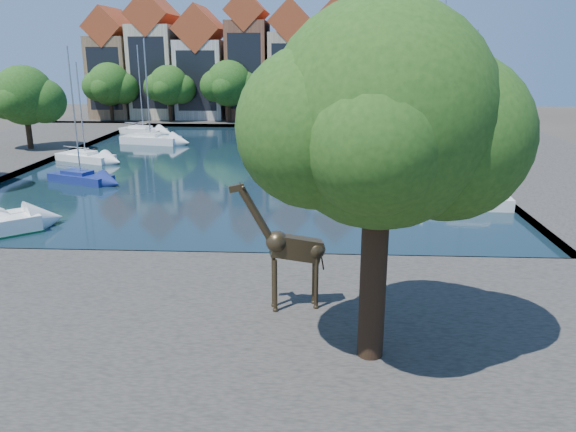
# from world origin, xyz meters

# --- Properties ---
(ground) EXTENTS (160.00, 160.00, 0.00)m
(ground) POSITION_xyz_m (0.00, 0.00, 0.00)
(ground) COLOR #38332B
(ground) RESTS_ON ground
(water_basin) EXTENTS (38.00, 50.00, 0.08)m
(water_basin) POSITION_xyz_m (0.00, 24.00, 0.04)
(water_basin) COLOR black
(water_basin) RESTS_ON ground
(near_quay) EXTENTS (50.00, 14.00, 0.50)m
(near_quay) POSITION_xyz_m (0.00, -7.00, 0.25)
(near_quay) COLOR #45423C
(near_quay) RESTS_ON ground
(far_quay) EXTENTS (60.00, 16.00, 0.50)m
(far_quay) POSITION_xyz_m (0.00, 56.00, 0.25)
(far_quay) COLOR #45423C
(far_quay) RESTS_ON ground
(right_quay) EXTENTS (14.00, 52.00, 0.50)m
(right_quay) POSITION_xyz_m (25.00, 24.00, 0.25)
(right_quay) COLOR #45423C
(right_quay) RESTS_ON ground
(plane_tree) EXTENTS (8.32, 6.40, 10.62)m
(plane_tree) POSITION_xyz_m (7.62, -9.01, 7.67)
(plane_tree) COLOR #332114
(plane_tree) RESTS_ON near_quay
(townhouse_west_end) EXTENTS (5.44, 9.18, 14.93)m
(townhouse_west_end) POSITION_xyz_m (-23.00, 55.99, 7.36)
(townhouse_west_end) COLOR #846748
(townhouse_west_end) RESTS_ON far_quay
(townhouse_west_mid) EXTENTS (5.94, 9.18, 16.79)m
(townhouse_west_mid) POSITION_xyz_m (-17.00, 55.99, 8.23)
(townhouse_west_mid) COLOR beige
(townhouse_west_mid) RESTS_ON far_quay
(townhouse_west_inner) EXTENTS (6.43, 9.18, 15.15)m
(townhouse_west_inner) POSITION_xyz_m (-10.50, 55.99, 7.35)
(townhouse_west_inner) COLOR beige
(townhouse_west_inner) RESTS_ON far_quay
(townhouse_center) EXTENTS (5.44, 9.18, 16.93)m
(townhouse_center) POSITION_xyz_m (-4.00, 55.99, 8.36)
(townhouse_center) COLOR brown
(townhouse_center) RESTS_ON far_quay
(townhouse_east_inner) EXTENTS (5.94, 9.18, 15.79)m
(townhouse_east_inner) POSITION_xyz_m (2.00, 55.99, 7.73)
(townhouse_east_inner) COLOR tan
(townhouse_east_inner) RESTS_ON far_quay
(townhouse_east_mid) EXTENTS (6.43, 9.18, 16.65)m
(townhouse_east_mid) POSITION_xyz_m (8.50, 55.99, 8.10)
(townhouse_east_mid) COLOR beige
(townhouse_east_mid) RESTS_ON far_quay
(townhouse_east_end) EXTENTS (5.44, 9.18, 14.43)m
(townhouse_east_end) POSITION_xyz_m (15.00, 55.99, 7.11)
(townhouse_east_end) COLOR brown
(townhouse_east_end) RESTS_ON far_quay
(far_tree_far_west) EXTENTS (7.28, 5.60, 7.68)m
(far_tree_far_west) POSITION_xyz_m (-21.90, 50.49, 5.18)
(far_tree_far_west) COLOR #332114
(far_tree_far_west) RESTS_ON far_quay
(far_tree_west) EXTENTS (6.76, 5.20, 7.36)m
(far_tree_west) POSITION_xyz_m (-13.91, 50.49, 5.08)
(far_tree_west) COLOR #332114
(far_tree_west) RESTS_ON far_quay
(far_tree_mid_west) EXTENTS (7.80, 6.00, 8.00)m
(far_tree_mid_west) POSITION_xyz_m (-5.89, 50.49, 5.29)
(far_tree_mid_west) COLOR #332114
(far_tree_mid_west) RESTS_ON far_quay
(far_tree_mid_east) EXTENTS (7.02, 5.40, 7.52)m
(far_tree_mid_east) POSITION_xyz_m (2.10, 50.49, 5.13)
(far_tree_mid_east) COLOR #332114
(far_tree_mid_east) RESTS_ON far_quay
(far_tree_east) EXTENTS (7.54, 5.80, 7.84)m
(far_tree_east) POSITION_xyz_m (10.11, 50.49, 5.24)
(far_tree_east) COLOR #332114
(far_tree_east) RESTS_ON far_quay
(far_tree_far_east) EXTENTS (6.76, 5.20, 7.36)m
(far_tree_far_east) POSITION_xyz_m (18.09, 50.49, 5.08)
(far_tree_far_east) COLOR #332114
(far_tree_far_east) RESTS_ON far_quay
(side_tree_left_far) EXTENTS (7.28, 5.60, 7.88)m
(side_tree_left_far) POSITION_xyz_m (-21.90, 27.99, 5.38)
(side_tree_left_far) COLOR #332114
(side_tree_left_far) RESTS_ON left_quay
(giraffe_statue) EXTENTS (3.32, 1.05, 4.76)m
(giraffe_statue) POSITION_xyz_m (4.82, -5.82, 2.84)
(giraffe_statue) COLOR #372C1B
(giraffe_statue) RESTS_ON near_quay
(sailboat_left_b) EXTENTS (5.39, 3.58, 9.88)m
(sailboat_left_b) POSITION_xyz_m (-12.00, 15.79, 0.57)
(sailboat_left_b) COLOR navy
(sailboat_left_b) RESTS_ON water_basin
(sailboat_left_c) EXTENTS (5.84, 3.91, 8.62)m
(sailboat_left_c) POSITION_xyz_m (-15.00, 24.06, 0.57)
(sailboat_left_c) COLOR white
(sailboat_left_c) RESTS_ON water_basin
(sailboat_left_d) EXTENTS (6.53, 3.42, 10.78)m
(sailboat_left_d) POSITION_xyz_m (-12.00, 34.13, 0.70)
(sailboat_left_d) COLOR white
(sailboat_left_d) RESTS_ON water_basin
(sailboat_left_e) EXTENTS (6.07, 3.98, 10.21)m
(sailboat_left_e) POSITION_xyz_m (-15.00, 41.36, 0.61)
(sailboat_left_e) COLOR white
(sailboat_left_e) RESTS_ON water_basin
(sailboat_right_a) EXTENTS (6.08, 2.49, 10.72)m
(sailboat_right_a) POSITION_xyz_m (15.00, 10.20, 0.66)
(sailboat_right_a) COLOR silver
(sailboat_right_a) RESTS_ON water_basin
(sailboat_right_b) EXTENTS (8.36, 5.61, 13.07)m
(sailboat_right_b) POSITION_xyz_m (15.00, 19.56, 0.65)
(sailboat_right_b) COLOR navy
(sailboat_right_b) RESTS_ON water_basin
(sailboat_right_c) EXTENTS (4.93, 3.36, 9.66)m
(sailboat_right_c) POSITION_xyz_m (15.00, 26.59, 0.61)
(sailboat_right_c) COLOR white
(sailboat_right_c) RESTS_ON water_basin
(sailboat_right_d) EXTENTS (5.27, 2.03, 11.15)m
(sailboat_right_d) POSITION_xyz_m (12.00, 43.74, 0.73)
(sailboat_right_d) COLOR white
(sailboat_right_d) RESTS_ON water_basin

